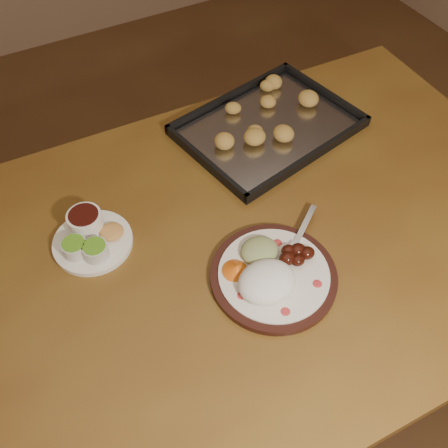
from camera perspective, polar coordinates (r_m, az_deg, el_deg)
ground at (r=1.79m, az=0.77°, el=-10.37°), size 4.00×4.00×0.00m
dining_table at (r=1.11m, az=-0.02°, el=-5.49°), size 1.53×0.95×0.75m
dinner_plate at (r=0.97m, az=5.37°, el=-5.69°), size 0.29×0.25×0.06m
condiment_saucer at (r=1.05m, az=-15.06°, el=-1.42°), size 0.16×0.16×0.06m
baking_tray at (r=1.27m, az=5.09°, el=11.12°), size 0.47×0.38×0.04m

